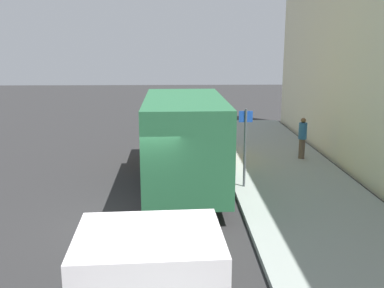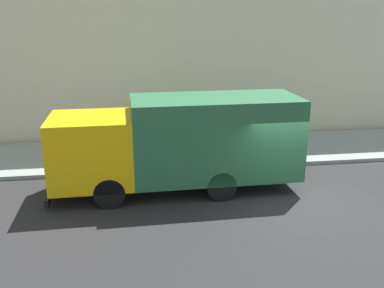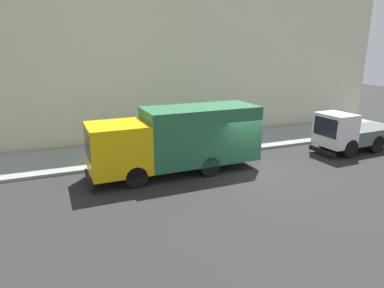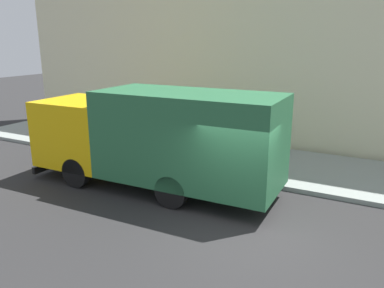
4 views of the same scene
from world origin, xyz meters
name	(u,v)px [view 2 (image 2 of 4)]	position (x,y,z in m)	size (l,w,h in m)	color
ground	(288,200)	(0.00, 0.00, 0.00)	(80.00, 80.00, 0.00)	#272727
sidewalk	(246,149)	(5.13, 0.00, 0.07)	(4.27, 30.00, 0.15)	gray
building_facade	(234,34)	(7.77, 0.00, 4.82)	(0.50, 30.00, 9.65)	beige
large_utility_truck	(181,141)	(1.37, 3.26, 1.70)	(2.56, 8.16, 3.12)	#E4B20B
pedestrian_walking	(107,126)	(6.24, 5.91, 1.04)	(0.47, 0.47, 1.68)	brown
traffic_cone_orange	(93,162)	(3.27, 6.34, 0.46)	(0.44, 0.44, 0.63)	orange
street_sign_post	(196,126)	(3.35, 2.45, 1.67)	(0.44, 0.08, 2.58)	#4C5156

